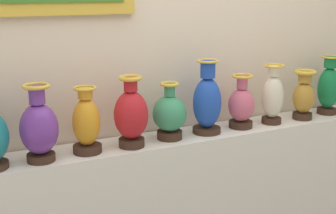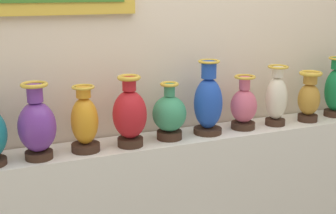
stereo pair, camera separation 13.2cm
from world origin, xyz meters
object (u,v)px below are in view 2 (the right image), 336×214
object	(u,v)px
vase_violet	(37,126)
vase_emerald	(336,89)
vase_crimson	(130,114)
vase_sapphire	(208,102)
vase_ochre	(309,97)
vase_ivory	(276,98)
vase_rose	(244,106)
vase_amber	(85,122)
vase_jade	(170,115)

from	to	relation	value
vase_violet	vase_emerald	bearing A→B (deg)	1.31
vase_crimson	vase_violet	bearing A→B (deg)	-179.60
vase_sapphire	vase_emerald	world-z (taller)	vase_sapphire
vase_violet	vase_crimson	distance (m)	0.45
vase_crimson	vase_ochre	distance (m)	1.13
vase_ivory	vase_emerald	size ratio (longest dim) A/B	0.95
vase_rose	vase_amber	bearing A→B (deg)	-178.88
vase_jade	vase_crimson	bearing A→B (deg)	-173.39
vase_sapphire	vase_rose	bearing A→B (deg)	0.33
vase_crimson	vase_sapphire	bearing A→B (deg)	3.86
vase_violet	vase_crimson	xyz separation A→B (m)	(0.45, 0.00, 0.00)
vase_crimson	vase_ivory	world-z (taller)	vase_crimson
vase_emerald	vase_sapphire	bearing A→B (deg)	-179.55
vase_ochre	vase_emerald	distance (m)	0.23
vase_ivory	vase_crimson	bearing A→B (deg)	-178.68
vase_rose	vase_ivory	size ratio (longest dim) A/B	0.88
vase_ivory	vase_ochre	bearing A→B (deg)	-2.58
vase_jade	vase_emerald	bearing A→B (deg)	0.59
vase_ochre	vase_rose	bearing A→B (deg)	177.16
vase_amber	vase_ivory	xyz separation A→B (m)	(1.13, 0.01, 0.01)
vase_rose	vase_ochre	distance (m)	0.44
vase_crimson	vase_emerald	size ratio (longest dim) A/B	0.98
vase_sapphire	vase_violet	bearing A→B (deg)	-177.85
vase_sapphire	vase_ivory	bearing A→B (deg)	-1.33
vase_amber	vase_crimson	size ratio (longest dim) A/B	0.90
vase_emerald	vase_amber	bearing A→B (deg)	-179.14
vase_jade	vase_emerald	xyz separation A→B (m)	(1.13, 0.01, 0.04)
vase_jade	vase_ivory	distance (m)	0.67
vase_rose	vase_emerald	world-z (taller)	vase_emerald
vase_amber	vase_emerald	distance (m)	1.59
vase_amber	vase_ivory	distance (m)	1.13
vase_jade	vase_sapphire	distance (m)	0.24
vase_amber	vase_rose	xyz separation A→B (m)	(0.92, 0.02, -0.02)
vase_violet	vase_sapphire	bearing A→B (deg)	2.15
vase_jade	vase_ochre	bearing A→B (deg)	-1.02
vase_violet	vase_ochre	bearing A→B (deg)	0.50
vase_violet	vase_emerald	size ratio (longest dim) A/B	0.98
vase_ochre	vase_emerald	world-z (taller)	vase_emerald
vase_sapphire	vase_jade	bearing A→B (deg)	-178.88
vase_violet	vase_amber	xyz separation A→B (m)	(0.23, 0.02, -0.01)
vase_amber	vase_emerald	xyz separation A→B (m)	(1.59, 0.02, 0.02)
vase_amber	vase_jade	xyz separation A→B (m)	(0.46, 0.01, -0.01)
vase_ivory	vase_rose	bearing A→B (deg)	176.88
vase_crimson	vase_jade	bearing A→B (deg)	6.61
vase_amber	vase_violet	bearing A→B (deg)	-175.55
vase_amber	vase_ochre	xyz separation A→B (m)	(1.36, -0.00, -0.00)
vase_violet	vase_rose	xyz separation A→B (m)	(1.15, 0.04, -0.03)
vase_amber	vase_jade	bearing A→B (deg)	1.51
vase_crimson	vase_emerald	bearing A→B (deg)	1.61
vase_violet	vase_rose	distance (m)	1.15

